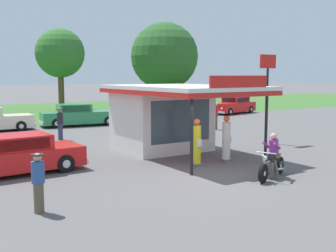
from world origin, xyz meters
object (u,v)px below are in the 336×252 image
Objects in this scene: bystander_admiring_sedan at (60,123)px; parked_car_back_row_centre_left at (79,116)px; featured_classic_sedan at (10,156)px; bystander_chatting_near_pumps at (38,181)px; gas_pump_offside at (226,141)px; bystander_strolling_foreground at (216,115)px; roadside_pole_sign at (267,83)px; gas_pump_nearside at (197,144)px; motorcycle_with_rider at (272,160)px; parked_car_back_row_right at (233,106)px; parked_car_back_row_left at (141,110)px.

parked_car_back_row_centre_left is at bearing 59.67° from bystander_admiring_sedan.
bystander_chatting_near_pumps reaches higher than featured_classic_sedan.
gas_pump_offside is 10.17m from bystander_strolling_foreground.
gas_pump_offside is 5.89m from roadside_pole_sign.
featured_classic_sedan is at bearing -158.79° from bystander_strolling_foreground.
gas_pump_nearside is 15.25m from parked_car_back_row_centre_left.
roadside_pole_sign reaches higher than bystander_admiring_sedan.
roadside_pole_sign is (-1.32, -5.68, 2.22)m from bystander_strolling_foreground.
gas_pump_nearside is at bearing 107.51° from motorcycle_with_rider.
motorcycle_with_rider is 12.92m from bystander_admiring_sedan.
motorcycle_with_rider reaches higher than parked_car_back_row_right.
parked_car_back_row_left is (-9.17, 1.35, -0.06)m from parked_car_back_row_right.
bystander_strolling_foreground reaches higher than motorcycle_with_rider.
gas_pump_nearside is 0.35× the size of featured_classic_sedan.
motorcycle_with_rider is 0.37× the size of parked_car_back_row_right.
parked_car_back_row_centre_left is 19.23m from bystander_chatting_near_pumps.
bystander_admiring_sedan is at bearing -120.33° from parked_car_back_row_centre_left.
roadside_pole_sign reaches higher than motorcycle_with_rider.
bystander_chatting_near_pumps is (-0.41, -4.82, 0.17)m from featured_classic_sedan.
gas_pump_nearside is 0.92× the size of motorcycle_with_rider.
featured_classic_sedan is at bearing 142.99° from motorcycle_with_rider.
parked_car_back_row_left reaches higher than featured_classic_sedan.
gas_pump_offside is (1.55, 0.00, 0.02)m from gas_pump_nearside.
roadside_pole_sign reaches higher than bystander_strolling_foreground.
roadside_pole_sign is (8.65, -7.08, 2.22)m from bystander_admiring_sedan.
featured_classic_sedan is at bearing 85.13° from bystander_chatting_near_pumps.
featured_classic_sedan is at bearing -121.01° from parked_car_back_row_centre_left.
roadside_pole_sign is at bearing 26.09° from gas_pump_offside.
parked_car_back_row_centre_left is 3.28× the size of bystander_admiring_sedan.
parked_car_back_row_right is 9.27m from parked_car_back_row_left.
gas_pump_offside reaches higher than bystander_admiring_sedan.
parked_car_back_row_centre_left is (-15.69, -1.09, -0.01)m from parked_car_back_row_right.
parked_car_back_row_right is 1.07× the size of parked_car_back_row_left.
bystander_admiring_sedan is 0.38× the size of roadside_pole_sign.
parked_car_back_row_left is at bearing 53.88° from bystander_chatting_near_pumps.
parked_car_back_row_right is 20.24m from bystander_admiring_sedan.
gas_pump_nearside reaches higher than bystander_strolling_foreground.
roadside_pole_sign is (5.46, 5.44, 2.51)m from motorcycle_with_rider.
parked_car_back_row_left is at bearing 39.64° from bystander_admiring_sedan.
bystander_chatting_near_pumps is at bearing -161.77° from gas_pump_nearside.
motorcycle_with_rider is 25.02m from parked_car_back_row_right.
gas_pump_nearside is at bearing -159.61° from roadside_pole_sign.
parked_car_back_row_centre_left is 6.66m from bystander_admiring_sedan.
roadside_pole_sign is at bearing 44.93° from motorcycle_with_rider.
bystander_strolling_foreground is at bearing 21.21° from featured_classic_sedan.
featured_classic_sedan is 1.06× the size of parked_car_back_row_left.
parked_car_back_row_centre_left is 3.22× the size of bystander_strolling_foreground.
bystander_admiring_sedan is (4.25, 6.92, 0.28)m from featured_classic_sedan.
gas_pump_nearside is 9.72m from bystander_admiring_sedan.
bystander_strolling_foreground is (6.77, 11.12, 0.29)m from motorcycle_with_rider.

